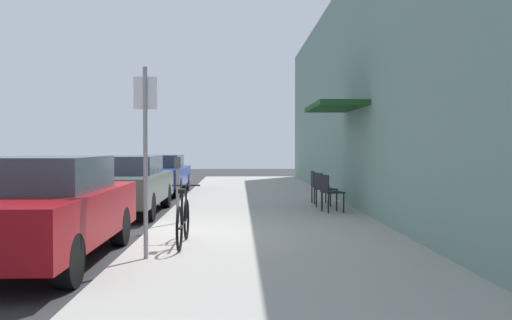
% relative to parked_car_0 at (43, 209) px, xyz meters
% --- Properties ---
extents(ground_plane, '(60.00, 60.00, 0.00)m').
position_rel_parked_car_0_xyz_m(ground_plane, '(1.10, 1.83, -0.77)').
color(ground_plane, '#2D2D30').
extents(sidewalk_slab, '(4.50, 32.00, 0.12)m').
position_rel_parked_car_0_xyz_m(sidewalk_slab, '(3.35, 3.83, -0.71)').
color(sidewalk_slab, '#9E9B93').
rests_on(sidewalk_slab, ground_plane).
extents(building_facade, '(1.40, 32.00, 6.12)m').
position_rel_parked_car_0_xyz_m(building_facade, '(5.75, 3.83, 2.29)').
color(building_facade, gray).
rests_on(building_facade, ground_plane).
extents(parked_car_0, '(1.80, 4.40, 1.50)m').
position_rel_parked_car_0_xyz_m(parked_car_0, '(0.00, 0.00, 0.00)').
color(parked_car_0, maroon).
rests_on(parked_car_0, ground_plane).
extents(parked_car_1, '(1.80, 4.40, 1.41)m').
position_rel_parked_car_0_xyz_m(parked_car_1, '(0.00, 5.62, -0.03)').
color(parked_car_1, '#47514C').
rests_on(parked_car_1, ground_plane).
extents(parked_car_2, '(1.80, 4.40, 1.35)m').
position_rel_parked_car_0_xyz_m(parked_car_2, '(0.00, 11.17, -0.06)').
color(parked_car_2, navy).
rests_on(parked_car_2, ground_plane).
extents(parking_meter, '(0.12, 0.10, 1.32)m').
position_rel_parked_car_0_xyz_m(parking_meter, '(1.55, 3.08, 0.12)').
color(parking_meter, slate).
rests_on(parking_meter, sidewalk_slab).
extents(street_sign, '(0.32, 0.06, 2.60)m').
position_rel_parked_car_0_xyz_m(street_sign, '(1.50, -0.31, 0.87)').
color(street_sign, gray).
rests_on(street_sign, sidewalk_slab).
extents(bicycle_0, '(0.46, 1.71, 0.90)m').
position_rel_parked_car_0_xyz_m(bicycle_0, '(1.90, 0.70, -0.29)').
color(bicycle_0, black).
rests_on(bicycle_0, sidewalk_slab).
extents(cafe_chair_0, '(0.54, 0.54, 0.87)m').
position_rel_parked_car_0_xyz_m(cafe_chair_0, '(4.85, 4.76, -0.15)').
color(cafe_chair_0, black).
rests_on(cafe_chair_0, sidewalk_slab).
extents(cafe_chair_1, '(0.53, 0.53, 0.87)m').
position_rel_parked_car_0_xyz_m(cafe_chair_1, '(4.85, 5.66, -0.15)').
color(cafe_chair_1, black).
rests_on(cafe_chair_1, sidewalk_slab).
extents(cafe_chair_2, '(0.46, 0.46, 0.87)m').
position_rel_parked_car_0_xyz_m(cafe_chair_2, '(4.85, 6.70, -0.15)').
color(cafe_chair_2, black).
rests_on(cafe_chair_2, sidewalk_slab).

